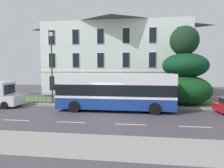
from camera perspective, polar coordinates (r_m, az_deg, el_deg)
name	(u,v)px	position (r m, az deg, el deg)	size (l,w,h in m)	color
ground_plane	(107,114)	(15.72, -1.60, -8.85)	(60.00, 56.00, 0.18)	#453F46
georgian_townhouse	(118,55)	(29.83, 1.62, 8.59)	(19.66, 10.55, 11.30)	silver
iron_verge_railing	(106,100)	(19.12, -1.85, -4.54)	(15.89, 0.04, 0.97)	black
evergreen_tree	(184,75)	(21.37, 20.30, 2.47)	(5.43, 5.43, 8.06)	#423328
single_decker_bus	(116,91)	(16.87, 1.03, -2.10)	(9.97, 2.74, 3.19)	navy
street_lamp_post	(52,63)	(21.30, -17.17, 5.91)	(0.36, 0.24, 7.22)	#333338
litter_bin	(93,98)	(19.82, -5.65, -4.20)	(0.51, 0.51, 1.03)	#23472D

